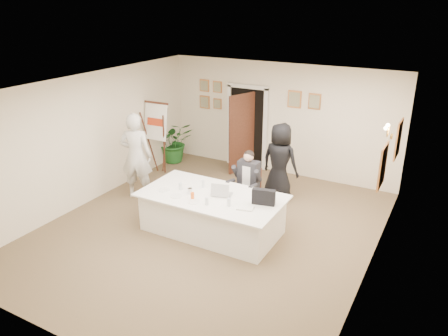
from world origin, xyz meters
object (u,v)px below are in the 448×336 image
object	(u,v)px
laptop	(223,188)
oj_glass	(192,196)
standing_woman	(280,162)
laptop_bag	(264,197)
flip_chart	(159,141)
steel_jug	(190,191)
paper_stack	(245,208)
potted_palm	(174,142)
seated_man	(247,182)
conference_table	(212,213)
standing_man	(136,156)

from	to	relation	value
laptop	oj_glass	xyz separation A→B (m)	(-0.40, -0.44, -0.07)
oj_glass	standing_woman	bearing A→B (deg)	72.22
laptop_bag	flip_chart	bearing A→B (deg)	140.71
flip_chart	oj_glass	xyz separation A→B (m)	(2.49, -2.32, -0.01)
oj_glass	laptop_bag	bearing A→B (deg)	19.31
steel_jug	laptop_bag	bearing A→B (deg)	10.21
flip_chart	laptop	distance (m)	3.45
paper_stack	potted_palm	bearing A→B (deg)	140.04
seated_man	paper_stack	xyz separation A→B (m)	(0.58, -1.29, 0.10)
seated_man	flip_chart	world-z (taller)	flip_chart
conference_table	steel_jug	world-z (taller)	steel_jug
standing_woman	standing_man	bearing A→B (deg)	34.18
laptop	oj_glass	distance (m)	0.60
standing_woman	flip_chart	bearing A→B (deg)	7.65
seated_man	potted_palm	bearing A→B (deg)	160.85
laptop_bag	paper_stack	bearing A→B (deg)	-135.59
paper_stack	oj_glass	world-z (taller)	oj_glass
standing_man	standing_woman	world-z (taller)	standing_man
flip_chart	potted_palm	bearing A→B (deg)	100.92
paper_stack	standing_man	bearing A→B (deg)	165.62
flip_chart	laptop	size ratio (longest dim) A/B	5.06
laptop	paper_stack	size ratio (longest dim) A/B	1.27
conference_table	seated_man	distance (m)	1.13
flip_chart	standing_man	distance (m)	1.48
seated_man	steel_jug	xyz separation A→B (m)	(-0.62, -1.22, 0.14)
potted_palm	oj_glass	bearing A→B (deg)	-50.29
laptop	oj_glass	bearing A→B (deg)	-147.28
conference_table	paper_stack	distance (m)	0.93
flip_chart	standing_man	xyz separation A→B (m)	(0.43, -1.41, 0.13)
conference_table	paper_stack	xyz separation A→B (m)	(0.81, -0.22, 0.40)
flip_chart	potted_palm	size ratio (longest dim) A/B	1.61
flip_chart	laptop	world-z (taller)	flip_chart
flip_chart	oj_glass	world-z (taller)	flip_chart
oj_glass	potted_palm	bearing A→B (deg)	129.71
conference_table	flip_chart	bearing A→B (deg)	143.71
flip_chart	standing_woman	distance (m)	3.25
paper_stack	steel_jug	xyz separation A→B (m)	(-1.20, 0.07, 0.04)
conference_table	potted_palm	world-z (taller)	potted_palm
seated_man	standing_woman	bearing A→B (deg)	83.26
standing_woman	steel_jug	distance (m)	2.39
potted_palm	laptop	distance (m)	4.14
standing_man	laptop_bag	size ratio (longest dim) A/B	4.70
conference_table	steel_jug	distance (m)	0.61
laptop	laptop_bag	xyz separation A→B (m)	(0.83, -0.01, 0.01)
standing_man	potted_palm	xyz separation A→B (m)	(-0.60, 2.30, -0.41)
conference_table	seated_man	bearing A→B (deg)	77.83
paper_stack	flip_chart	bearing A→B (deg)	147.89
potted_palm	steel_jug	world-z (taller)	potted_palm
paper_stack	laptop	bearing A→B (deg)	152.41
conference_table	standing_woman	bearing A→B (deg)	75.15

